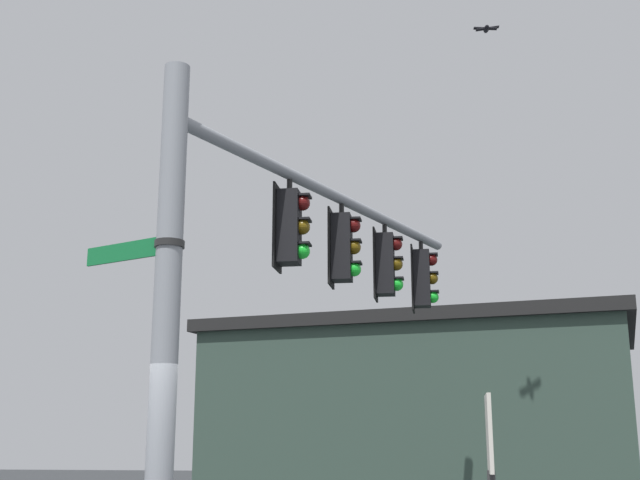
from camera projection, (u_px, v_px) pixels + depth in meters
signal_pole at (166, 316)px, 9.17m from camera, size 0.31×0.31×6.06m
mast_arm at (339, 198)px, 12.89m from camera, size 7.10×3.12×0.17m
traffic_light_nearest_pole at (291, 227)px, 11.56m from camera, size 0.54×0.49×1.31m
traffic_light_mid_inner at (343, 247)px, 12.77m from camera, size 0.54×0.49×1.31m
traffic_light_mid_outer at (387, 264)px, 13.98m from camera, size 0.54×0.49×1.31m
traffic_light_arm_end at (423, 278)px, 15.20m from camera, size 0.54×0.49×1.31m
street_name_sign at (148, 248)px, 9.54m from camera, size 0.70×1.40×0.22m
bird_flying at (486, 29)px, 15.33m from camera, size 0.29×0.47×0.09m
storefront_building at (433, 417)px, 21.46m from camera, size 10.33×11.60×4.57m
historical_marker at (491, 470)px, 8.00m from camera, size 0.60×0.08×2.13m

